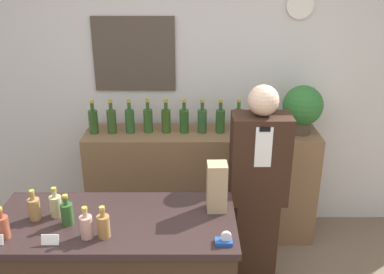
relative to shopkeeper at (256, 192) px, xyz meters
The scene contains 24 objects.
back_wall 1.18m from the shopkeeper, 116.44° to the left, with size 5.20×0.09×2.70m.
back_shelf 0.82m from the shopkeeper, 120.15° to the left, with size 1.96×0.42×0.99m.
shopkeeper is the anchor object (origin of this frame).
potted_plant 0.90m from the shopkeeper, 56.12° to the left, with size 0.33×0.33×0.40m.
paper_bag 0.66m from the shopkeeper, 123.33° to the right, with size 0.12×0.11×0.30m.
tape_dispenser 0.90m from the shopkeeper, 109.84° to the right, with size 0.09×0.06×0.07m.
price_card_right 1.47m from the shopkeeper, 145.24° to the right, with size 0.09×0.02×0.06m.
counter_bottle_0 1.67m from the shopkeeper, 152.21° to the right, with size 0.07×0.07×0.18m.
counter_bottle_1 1.50m from the shopkeeper, 156.58° to the right, with size 0.07×0.07×0.18m.
counter_bottle_2 1.38m from the shopkeeper, 155.80° to the right, with size 0.07×0.07×0.18m.
counter_bottle_3 1.34m from the shopkeeper, 151.05° to the right, with size 0.07×0.07×0.18m.
counter_bottle_4 1.30m from the shopkeeper, 143.18° to the right, with size 0.07×0.07×0.18m.
counter_bottle_5 1.23m from the shopkeeper, 140.80° to the right, with size 0.07×0.07×0.18m.
shelf_bottle_0 1.47m from the shopkeeper, 153.14° to the left, with size 0.08×0.08×0.29m.
shelf_bottle_1 1.34m from the shopkeeper, 149.91° to the left, with size 0.08×0.08×0.29m.
shelf_bottle_2 1.22m from the shopkeeper, 146.01° to the left, with size 0.08×0.08×0.29m.
shelf_bottle_3 1.11m from the shopkeeper, 140.94° to the left, with size 0.08×0.08×0.29m.
shelf_bottle_4 1.00m from the shopkeeper, 135.58° to the left, with size 0.08×0.08×0.29m.
shelf_bottle_5 0.91m from the shopkeeper, 128.59° to the left, with size 0.08×0.08×0.29m.
shelf_bottle_6 0.83m from the shopkeeper, 119.83° to the left, with size 0.08×0.08×0.29m.
shelf_bottle_7 0.77m from the shopkeeper, 109.22° to the left, with size 0.08×0.08×0.29m.
shelf_bottle_8 0.75m from the shopkeeper, 96.85° to the left, with size 0.08×0.08×0.29m.
shelf_bottle_9 0.74m from the shopkeeper, 84.14° to the left, with size 0.08×0.08×0.29m.
shelf_bottle_10 0.75m from the shopkeeper, 71.44° to the left, with size 0.08×0.08×0.29m.
Camera 1 is at (-0.01, -1.60, 2.30)m, focal length 40.00 mm.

